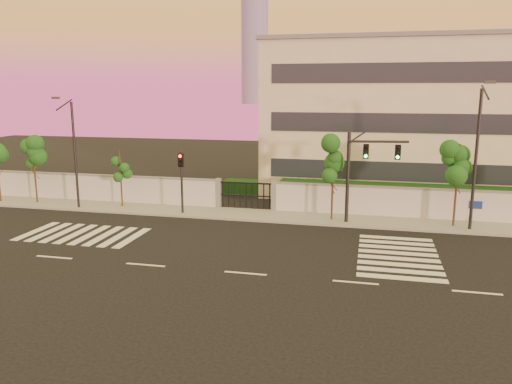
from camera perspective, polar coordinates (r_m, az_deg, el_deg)
ground at (r=23.35m, az=-1.20°, el=-9.28°), size 120.00×120.00×0.00m
sidewalk at (r=33.14m, az=3.25°, el=-2.83°), size 60.00×3.00×0.15m
perimeter_wall at (r=34.34m, az=3.87°, el=-0.62°), size 60.00×0.36×2.20m
hedge_row at (r=36.90m, az=6.17°, el=-0.21°), size 41.00×4.25×1.80m
institutional_building at (r=43.34m, az=17.97°, el=8.17°), size 24.40×12.40×12.25m
road_markings at (r=27.16m, az=-2.50°, el=-6.24°), size 57.00×7.62×0.02m
street_tree_b at (r=39.84m, az=-24.07°, el=3.89°), size 1.58×1.26×4.99m
street_tree_c at (r=36.46m, az=-15.23°, el=2.89°), size 1.38×1.09×4.16m
street_tree_d at (r=31.78m, az=8.87°, el=3.63°), size 1.62×1.29×5.43m
street_tree_e at (r=32.27m, az=22.11°, el=2.70°), size 1.63×1.30×5.17m
traffic_signal_main at (r=31.36m, az=11.83°, el=2.83°), size 3.67×0.69×5.82m
traffic_signal_secondary at (r=33.67m, az=-8.53°, el=1.94°), size 0.34×0.33×4.33m
streetlight_west at (r=36.79m, az=-20.15°, el=4.55°), size 0.47×1.90×7.89m
streetlight_east at (r=31.58m, az=23.94°, el=4.12°), size 0.53×2.12×8.80m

